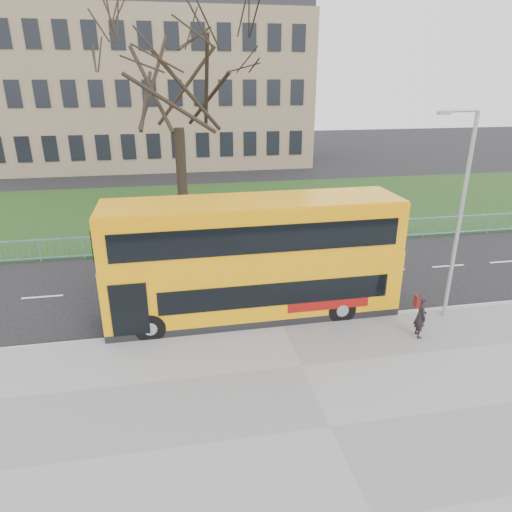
{
  "coord_description": "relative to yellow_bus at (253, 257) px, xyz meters",
  "views": [
    {
      "loc": [
        -3.46,
        -15.33,
        8.28
      ],
      "look_at": [
        -0.47,
        1.0,
        1.76
      ],
      "focal_mm": 32.0,
      "sensor_mm": 36.0,
      "label": 1
    }
  ],
  "objects": [
    {
      "name": "guard_railing",
      "position": [
        0.85,
        7.11,
        -1.78
      ],
      "size": [
        40.0,
        0.12,
        1.1
      ],
      "primitive_type": null,
      "color": "#73A9CD",
      "rests_on": "ground"
    },
    {
      "name": "grass_verge",
      "position": [
        0.85,
        14.81,
        -2.29
      ],
      "size": [
        80.0,
        15.4,
        0.08
      ],
      "primitive_type": "cube",
      "color": "#1A3714",
      "rests_on": "ground"
    },
    {
      "name": "yellow_bus",
      "position": [
        0.0,
        0.0,
        0.0
      ],
      "size": [
        10.39,
        2.58,
        4.34
      ],
      "rotation": [
        0.0,
        0.0,
        0.01
      ],
      "color": "#F8A00A",
      "rests_on": "ground"
    },
    {
      "name": "civic_building",
      "position": [
        -4.15,
        35.51,
        4.67
      ],
      "size": [
        30.0,
        15.0,
        14.0
      ],
      "primitive_type": "cube",
      "color": "#826E53",
      "rests_on": "ground"
    },
    {
      "name": "ground",
      "position": [
        0.85,
        0.51,
        -2.33
      ],
      "size": [
        120.0,
        120.0,
        0.0
      ],
      "primitive_type": "plane",
      "color": "black",
      "rests_on": "ground"
    },
    {
      "name": "pedestrian",
      "position": [
        5.18,
        -2.65,
        -1.44
      ],
      "size": [
        0.45,
        0.61,
        1.54
      ],
      "primitive_type": "imported",
      "rotation": [
        0.0,
        0.0,
        1.42
      ],
      "color": "black",
      "rests_on": "pavement"
    },
    {
      "name": "street_lamp",
      "position": [
        6.76,
        -1.5,
        1.76
      ],
      "size": [
        1.53,
        0.33,
        7.24
      ],
      "rotation": [
        0.0,
        0.0,
        0.13
      ],
      "color": "#9D9FA5",
      "rests_on": "pavement"
    },
    {
      "name": "pavement",
      "position": [
        0.85,
        -6.24,
        -2.27
      ],
      "size": [
        80.0,
        10.5,
        0.12
      ],
      "primitive_type": "cube",
      "color": "slate",
      "rests_on": "ground"
    },
    {
      "name": "kerb",
      "position": [
        0.85,
        -1.04,
        -2.26
      ],
      "size": [
        80.0,
        0.2,
        0.14
      ],
      "primitive_type": "cube",
      "color": "gray",
      "rests_on": "ground"
    },
    {
      "name": "bare_tree",
      "position": [
        -2.15,
        10.51,
        4.53
      ],
      "size": [
        9.49,
        9.49,
        13.56
      ],
      "primitive_type": null,
      "color": "black",
      "rests_on": "grass_verge"
    }
  ]
}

